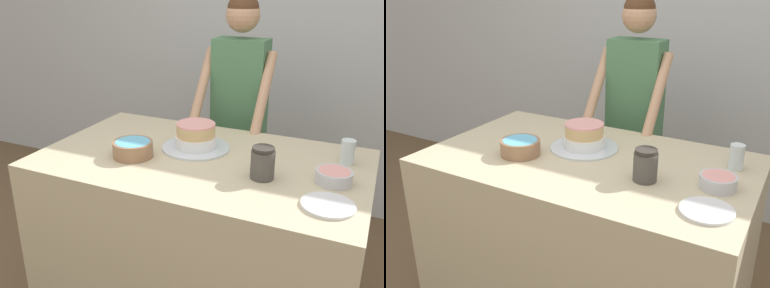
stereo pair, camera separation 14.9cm
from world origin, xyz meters
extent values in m
cube|color=silver|center=(0.00, 1.97, 1.30)|extent=(10.00, 0.05, 2.60)
cube|color=#C6B793|center=(0.00, 0.46, 0.46)|extent=(1.54, 0.92, 0.93)
cylinder|color=#2D2D38|center=(-0.14, 1.18, 0.40)|extent=(0.10, 0.10, 0.80)
cylinder|color=#2D2D38|center=(0.01, 1.18, 0.40)|extent=(0.10, 0.10, 0.80)
cube|color=#4C7F56|center=(-0.06, 1.18, 1.10)|extent=(0.32, 0.18, 0.60)
cylinder|color=tan|center=(-0.25, 1.02, 1.09)|extent=(0.06, 0.37, 0.50)
cylinder|color=tan|center=(0.13, 1.02, 1.09)|extent=(0.06, 0.37, 0.50)
sphere|color=tan|center=(-0.06, 1.18, 1.53)|extent=(0.20, 0.20, 0.20)
sphere|color=#51331E|center=(-0.06, 1.18, 1.56)|extent=(0.18, 0.18, 0.18)
cylinder|color=silver|center=(-0.08, 0.56, 0.93)|extent=(0.34, 0.34, 0.01)
cylinder|color=white|center=(-0.08, 0.56, 0.96)|extent=(0.21, 0.21, 0.06)
cylinder|color=#DBB275|center=(-0.08, 0.56, 1.02)|extent=(0.19, 0.19, 0.06)
cylinder|color=pink|center=(-0.08, 0.56, 1.05)|extent=(0.19, 0.19, 0.01)
cylinder|color=#936B4C|center=(-0.30, 0.33, 0.96)|extent=(0.19, 0.19, 0.08)
cylinder|color=#60B7E0|center=(-0.30, 0.33, 1.00)|extent=(0.17, 0.17, 0.01)
cylinder|color=silver|center=(0.61, 0.44, 0.95)|extent=(0.15, 0.15, 0.06)
cylinder|color=pink|center=(0.61, 0.44, 0.98)|extent=(0.13, 0.13, 0.01)
cylinder|color=silver|center=(0.64, 0.67, 0.98)|extent=(0.06, 0.06, 0.12)
cylinder|color=silver|center=(0.62, 0.22, 0.93)|extent=(0.20, 0.20, 0.01)
cylinder|color=#4C4742|center=(0.32, 0.36, 0.99)|extent=(0.10, 0.10, 0.12)
cylinder|color=#322D28|center=(0.32, 0.36, 1.06)|extent=(0.09, 0.09, 0.02)
camera|label=1|loc=(0.75, -1.27, 1.72)|focal=40.00mm
camera|label=2|loc=(0.89, -1.20, 1.72)|focal=40.00mm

